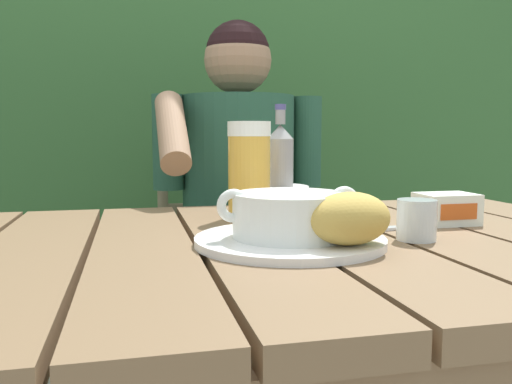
# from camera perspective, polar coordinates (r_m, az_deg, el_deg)

# --- Properties ---
(dining_table) EXTENTS (1.42, 0.82, 0.75)m
(dining_table) POSITION_cam_1_polar(r_m,az_deg,el_deg) (0.86, -1.07, -11.32)
(dining_table) COLOR brown
(dining_table) RESTS_ON ground_plane
(hedge_backdrop) EXTENTS (3.75, 0.89, 2.87)m
(hedge_backdrop) POSITION_cam_1_polar(r_m,az_deg,el_deg) (2.46, -5.81, 12.89)
(hedge_backdrop) COLOR #325D2E
(hedge_backdrop) RESTS_ON ground_plane
(chair_near_diner) EXTENTS (0.43, 0.46, 1.04)m
(chair_near_diner) POSITION_cam_1_polar(r_m,az_deg,el_deg) (1.74, -2.95, -7.88)
(chair_near_diner) COLOR brown
(chair_near_diner) RESTS_ON ground_plane
(person_eating) EXTENTS (0.48, 0.47, 1.24)m
(person_eating) POSITION_cam_1_polar(r_m,az_deg,el_deg) (1.50, -1.72, -1.21)
(person_eating) COLOR #254F3A
(person_eating) RESTS_ON ground_plane
(serving_plate) EXTENTS (0.29, 0.29, 0.01)m
(serving_plate) POSITION_cam_1_polar(r_m,az_deg,el_deg) (0.81, 3.65, -5.22)
(serving_plate) COLOR white
(serving_plate) RESTS_ON dining_table
(soup_bowl) EXTENTS (0.22, 0.17, 0.07)m
(soup_bowl) POSITION_cam_1_polar(r_m,az_deg,el_deg) (0.80, 3.67, -2.35)
(soup_bowl) COLOR white
(soup_bowl) RESTS_ON serving_plate
(bread_roll) EXTENTS (0.15, 0.13, 0.07)m
(bread_roll) POSITION_cam_1_polar(r_m,az_deg,el_deg) (0.75, 10.03, -2.81)
(bread_roll) COLOR gold
(bread_roll) RESTS_ON serving_plate
(beer_glass) EXTENTS (0.08, 0.08, 0.19)m
(beer_glass) POSITION_cam_1_polar(r_m,az_deg,el_deg) (1.05, -0.74, 2.39)
(beer_glass) COLOR gold
(beer_glass) RESTS_ON dining_table
(beer_bottle) EXTENTS (0.06, 0.06, 0.23)m
(beer_bottle) POSITION_cam_1_polar(r_m,az_deg,el_deg) (1.14, 2.61, 2.79)
(beer_bottle) COLOR gray
(beer_bottle) RESTS_ON dining_table
(water_glass_small) EXTENTS (0.06, 0.06, 0.06)m
(water_glass_small) POSITION_cam_1_polar(r_m,az_deg,el_deg) (0.87, 16.87, -2.89)
(water_glass_small) COLOR silver
(water_glass_small) RESTS_ON dining_table
(butter_tub) EXTENTS (0.10, 0.08, 0.06)m
(butter_tub) POSITION_cam_1_polar(r_m,az_deg,el_deg) (1.04, 19.77, -1.71)
(butter_tub) COLOR white
(butter_tub) RESTS_ON dining_table
(table_knife) EXTENTS (0.16, 0.04, 0.01)m
(table_knife) POSITION_cam_1_polar(r_m,az_deg,el_deg) (0.91, 10.63, -4.10)
(table_knife) COLOR silver
(table_knife) RESTS_ON dining_table
(diner_bowl) EXTENTS (0.16, 0.16, 0.05)m
(diner_bowl) POSITION_cam_1_polar(r_m,az_deg,el_deg) (1.15, 1.85, -0.68)
(diner_bowl) COLOR white
(diner_bowl) RESTS_ON dining_table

